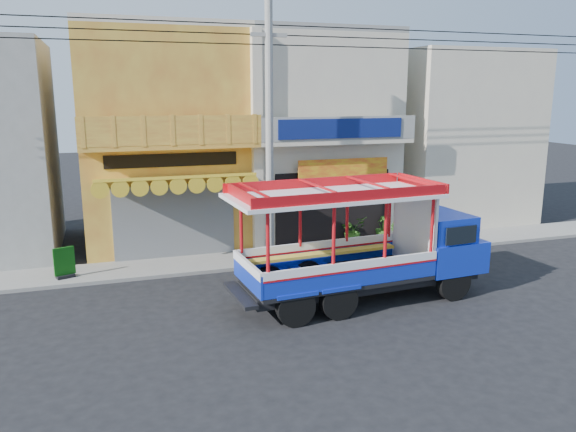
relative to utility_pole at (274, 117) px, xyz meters
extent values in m
plane|color=black|center=(0.85, -3.30, -5.03)|extent=(90.00, 90.00, 0.00)
cube|color=slate|center=(0.85, 0.70, -4.97)|extent=(30.00, 2.00, 0.12)
cube|color=#B96C29|center=(-3.15, 4.70, -1.03)|extent=(6.00, 6.00, 8.00)
cube|color=#595B5E|center=(-3.15, 1.68, -3.63)|extent=(4.20, 0.10, 2.60)
cube|color=gold|center=(-3.15, 0.95, -1.98)|extent=(5.20, 1.50, 0.31)
cube|color=#B96C29|center=(-3.15, 1.35, -0.98)|extent=(6.00, 0.70, 0.18)
cube|color=#B96C29|center=(-3.15, 1.05, -0.43)|extent=(6.00, 0.12, 0.95)
cube|color=black|center=(-3.15, 1.67, -1.48)|extent=(4.50, 0.04, 0.45)
cube|color=beige|center=(-3.15, 4.70, 3.09)|extent=(6.00, 6.00, 0.24)
cube|color=beige|center=(2.85, 4.70, -1.03)|extent=(6.00, 6.00, 8.00)
cube|color=black|center=(2.85, 1.68, -3.53)|extent=(4.60, 0.12, 2.80)
cube|color=yellow|center=(3.15, 1.40, -2.13)|extent=(3.60, 0.05, 1.00)
cube|color=beige|center=(2.85, 1.35, -0.98)|extent=(6.00, 0.70, 0.18)
cube|color=gray|center=(2.85, 1.05, -0.48)|extent=(6.00, 0.12, 0.85)
cube|color=navy|center=(2.85, 0.98, -0.48)|extent=(4.80, 0.06, 0.70)
cube|color=gray|center=(2.85, 4.70, 3.09)|extent=(6.00, 6.00, 0.24)
cube|color=beige|center=(-0.15, 1.55, -1.03)|extent=(0.35, 0.30, 8.00)
cube|color=beige|center=(9.85, 4.70, -1.23)|extent=(6.00, 6.00, 7.60)
cylinder|color=gray|center=(-0.15, 0.00, -0.53)|extent=(0.26, 0.26, 9.00)
cube|color=gray|center=(-0.15, 0.00, 2.57)|extent=(1.20, 0.12, 0.12)
cylinder|color=black|center=(0.85, 0.00, 2.27)|extent=(28.00, 0.04, 0.04)
cylinder|color=black|center=(0.85, 0.00, 2.57)|extent=(28.00, 0.04, 0.04)
cylinder|color=black|center=(0.85, 0.00, 2.87)|extent=(28.00, 0.04, 0.04)
cylinder|color=black|center=(3.88, -4.83, -4.52)|extent=(1.04, 0.36, 1.02)
cylinder|color=black|center=(3.74, -2.90, -4.52)|extent=(1.04, 0.36, 1.02)
cylinder|color=black|center=(0.22, -5.09, -4.52)|extent=(1.04, 0.36, 1.02)
cylinder|color=black|center=(0.08, -3.16, -4.52)|extent=(1.04, 0.36, 1.02)
cylinder|color=black|center=(-1.01, -5.18, -4.52)|extent=(1.04, 0.36, 1.02)
cylinder|color=black|center=(-1.14, -3.24, -4.52)|extent=(1.04, 0.36, 1.02)
cube|color=black|center=(1.37, -4.04, -4.42)|extent=(6.95, 2.16, 0.29)
cube|color=#1333D1|center=(4.01, -3.85, -3.86)|extent=(1.99, 2.37, 0.92)
cube|color=#1333D1|center=(3.86, -3.86, -3.04)|extent=(1.57, 2.16, 0.76)
cube|color=black|center=(4.57, -3.81, -3.09)|extent=(0.19, 1.79, 0.56)
cube|color=black|center=(0.53, -4.10, -4.22)|extent=(5.19, 2.59, 0.12)
cube|color=#1333D1|center=(0.61, -5.17, -3.86)|extent=(5.04, 0.44, 0.61)
cube|color=white|center=(0.61, -5.17, -3.58)|extent=(5.04, 0.45, 0.22)
cube|color=#1333D1|center=(0.45, -3.02, -3.86)|extent=(5.04, 0.44, 0.61)
cube|color=white|center=(0.45, -3.02, -3.58)|extent=(5.04, 0.45, 0.22)
cylinder|color=red|center=(-1.76, -5.32, -2.74)|extent=(0.10, 0.10, 1.63)
cylinder|color=red|center=(-1.91, -3.20, -2.74)|extent=(0.10, 0.10, 1.63)
cube|color=white|center=(3.07, -3.92, -3.07)|extent=(0.23, 2.06, 2.29)
cube|color=white|center=(0.43, -4.10, -1.92)|extent=(5.82, 2.89, 0.10)
cube|color=red|center=(0.43, -4.10, -1.74)|extent=(5.61, 2.77, 0.27)
cube|color=black|center=(-6.76, 0.36, -4.86)|extent=(0.61, 0.46, 0.10)
cube|color=#0D4B0D|center=(-6.76, 0.36, -4.37)|extent=(0.63, 0.29, 0.89)
imported|color=#265016|center=(3.53, 1.28, -4.38)|extent=(1.16, 1.07, 1.07)
imported|color=#265016|center=(5.07, 0.60, -4.49)|extent=(0.60, 0.60, 0.85)
imported|color=#265016|center=(4.89, 1.40, -4.39)|extent=(0.77, 0.77, 1.05)
camera|label=1|loc=(-5.36, -17.80, 0.78)|focal=35.00mm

